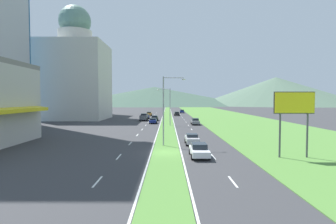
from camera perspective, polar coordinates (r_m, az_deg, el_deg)
The scene contains 49 objects.
ground_plane at distance 31.99m, azimuth -0.57°, elevation -8.51°, with size 600.00×600.00×0.00m, color #38383A.
grass_median at distance 91.59m, azimuth -0.32°, elevation -1.19°, with size 3.20×240.00×0.06m, color #518438.
grass_verge_right at distance 93.83m, azimuth 12.36°, elevation -1.16°, with size 24.00×240.00×0.06m, color #518438.
lane_dash_left_1 at distance 21.89m, azimuth -14.66°, elevation -13.86°, with size 0.16×2.80×0.01m, color silver.
lane_dash_left_2 at distance 30.36m, azimuth -10.40°, elevation -9.15°, with size 0.16×2.80×0.01m, color silver.
lane_dash_left_3 at distance 39.04m, azimuth -8.06°, elevation -6.49°, with size 0.16×2.80×0.01m, color silver.
lane_dash_left_4 at distance 47.81m, azimuth -6.59°, elevation -4.80°, with size 0.16×2.80×0.01m, color silver.
lane_dash_left_5 at distance 56.63m, azimuth -5.58°, elevation -3.63°, with size 0.16×2.80×0.01m, color silver.
lane_dash_left_6 at distance 65.48m, azimuth -4.85°, elevation -2.77°, with size 0.16×2.80×0.01m, color silver.
lane_dash_left_7 at distance 74.35m, azimuth -4.29°, elevation -2.12°, with size 0.16×2.80×0.01m, color silver.
lane_dash_left_8 at distance 83.23m, azimuth -3.85°, elevation -1.61°, with size 0.16×2.80×0.01m, color silver.
lane_dash_left_9 at distance 92.12m, azimuth -3.50°, elevation -1.19°, with size 0.16×2.80×0.01m, color silver.
lane_dash_left_10 at distance 101.02m, azimuth -3.21°, elevation -0.85°, with size 0.16×2.80×0.01m, color silver.
lane_dash_left_11 at distance 109.92m, azimuth -2.96°, elevation -0.56°, with size 0.16×2.80×0.01m, color silver.
lane_dash_left_12 at distance 118.83m, azimuth -2.75°, elevation -0.32°, with size 0.16×2.80×0.01m, color silver.
lane_dash_left_13 at distance 127.74m, azimuth -2.57°, elevation -0.11°, with size 0.16×2.80×0.01m, color silver.
lane_dash_right_1 at distance 21.79m, azimuth 13.17°, elevation -13.92°, with size 0.16×2.80×0.01m, color silver.
lane_dash_right_2 at distance 30.29m, azimuth 9.22°, elevation -9.17°, with size 0.16×2.80×0.01m, color silver.
lane_dash_right_3 at distance 38.98m, azimuth 7.06°, elevation -6.50°, with size 0.16×2.80×0.01m, color silver.
lane_dash_right_4 at distance 47.76m, azimuth 5.70°, elevation -4.80°, with size 0.16×2.80×0.01m, color silver.
lane_dash_right_5 at distance 56.59m, azimuth 4.77°, elevation -3.63°, with size 0.16×2.80×0.01m, color silver.
lane_dash_right_6 at distance 65.44m, azimuth 4.10°, elevation -2.77°, with size 0.16×2.80×0.01m, color silver.
lane_dash_right_7 at distance 74.32m, azimuth 3.58°, elevation -2.12°, with size 0.16×2.80×0.01m, color silver.
lane_dash_right_8 at distance 83.20m, azimuth 3.18°, elevation -1.61°, with size 0.16×2.80×0.01m, color silver.
lane_dash_right_9 at distance 92.10m, azimuth 2.85°, elevation -1.19°, with size 0.16×2.80×0.01m, color silver.
lane_dash_right_10 at distance 101.00m, azimuth 2.58°, elevation -0.85°, with size 0.16×2.80×0.01m, color silver.
lane_dash_right_11 at distance 109.90m, azimuth 2.36°, elevation -0.56°, with size 0.16×2.80×0.01m, color silver.
lane_dash_right_12 at distance 118.81m, azimuth 2.17°, elevation -0.32°, with size 0.16×2.80×0.01m, color silver.
lane_dash_right_13 at distance 127.73m, azimuth 2.00°, elevation -0.11°, with size 0.16×2.80×0.01m, color silver.
edge_line_median_left at distance 91.61m, azimuth -1.42°, elevation -1.21°, with size 0.16×240.00×0.01m, color silver.
edge_line_median_right at distance 91.60m, azimuth 0.77°, elevation -1.21°, with size 0.16×240.00×0.01m, color silver.
domed_building at distance 90.60m, azimuth -18.88°, elevation 7.52°, with size 18.77×18.77×35.13m.
midrise_colored at distance 115.01m, azimuth -18.62°, elevation 6.58°, with size 16.59×16.59×28.64m, color beige.
hill_far_left at distance 308.36m, azimuth -22.53°, elevation 4.40°, with size 168.55×168.55×33.15m, color #3D5647.
hill_far_center at distance 314.38m, azimuth -3.07°, elevation 3.39°, with size 214.64×214.64×20.37m, color #3D5647.
hill_far_right at distance 308.26m, azimuth 21.34°, elevation 4.05°, with size 166.52×166.52×29.25m, color #516B56.
street_lamp_near at distance 36.19m, azimuth -0.62°, elevation 1.25°, with size 3.05×0.43×9.20m.
street_lamp_mid at distance 64.48m, azimuth -0.10°, elevation 1.68°, with size 3.21×0.30×8.75m.
billboard_roadside at distance 31.56m, azimuth 24.64°, elevation 0.86°, with size 4.33×0.28×7.02m.
car_0 at distance 29.89m, azimuth 6.32°, elevation -7.88°, with size 1.98×4.68×1.45m.
car_1 at distance 87.35m, azimuth -4.78°, elevation -0.92°, with size 1.97×4.68×1.44m.
car_2 at distance 103.10m, azimuth 1.66°, elevation -0.36°, with size 1.97×4.22×1.49m.
car_3 at distance 79.53m, azimuth -2.97°, elevation -1.25°, with size 1.91×4.52×1.49m.
car_4 at distance 102.89m, azimuth -4.14°, elevation -0.35°, with size 1.92×4.73×1.53m.
car_5 at distance 123.26m, azimuth 2.76°, elevation 0.14°, with size 1.87×4.12×1.51m.
car_6 at distance 37.86m, azimuth 4.83°, elevation -5.62°, with size 1.86×4.28×1.45m.
car_7 at distance 70.26m, azimuth -3.32°, elevation -1.82°, with size 1.88×4.52×1.36m.
car_8 at distance 67.10m, azimuth 5.50°, elevation -1.97°, with size 1.94×4.46×1.57m.
pickup_truck_0 at distance 80.04m, azimuth -5.25°, elevation -1.08°, with size 2.18×5.40×2.00m.
Camera 1 is at (0.21, -31.38, 6.20)m, focal length 29.24 mm.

